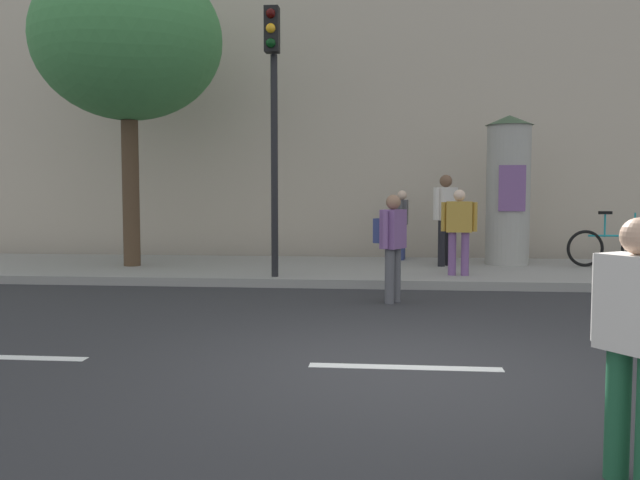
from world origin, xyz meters
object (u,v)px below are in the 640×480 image
object	(u,v)px
pedestrian_with_bag	(639,329)
traffic_light	(273,99)
street_tree	(128,41)
pedestrian_near_pole	(459,226)
bicycle_leaning	(612,247)
pedestrian_in_light_jacket	(392,239)
poster_column	(508,189)
pedestrian_in_red_top	(445,212)
pedestrian_with_backpack	(402,219)

from	to	relation	value
pedestrian_with_bag	traffic_light	bearing A→B (deg)	113.47
street_tree	pedestrian_near_pole	world-z (taller)	street_tree
street_tree	bicycle_leaning	distance (m)	10.27
street_tree	pedestrian_near_pole	xyz separation A→B (m)	(6.30, -0.92, -3.51)
pedestrian_near_pole	bicycle_leaning	world-z (taller)	pedestrian_near_pole
street_tree	pedestrian_in_light_jacket	world-z (taller)	street_tree
poster_column	pedestrian_near_pole	bearing A→B (deg)	-121.19
poster_column	pedestrian_near_pole	distance (m)	2.34
traffic_light	pedestrian_near_pole	xyz separation A→B (m)	(3.19, 0.59, -2.16)
pedestrian_in_red_top	street_tree	bearing A→B (deg)	-174.75
pedestrian_with_bag	pedestrian_near_pole	size ratio (longest dim) A/B	1.00
street_tree	pedestrian_in_red_top	size ratio (longest dim) A/B	3.31
poster_column	pedestrian_with_bag	xyz separation A→B (m)	(-1.03, -10.18, -0.78)
traffic_light	pedestrian_with_bag	bearing A→B (deg)	-66.53
traffic_light	pedestrian_in_red_top	size ratio (longest dim) A/B	2.52
street_tree	bicycle_leaning	bearing A→B (deg)	4.41
pedestrian_with_bag	pedestrian_with_backpack	size ratio (longest dim) A/B	1.01
pedestrian_near_pole	poster_column	bearing A→B (deg)	58.81
pedestrian_with_bag	pedestrian_in_red_top	bearing A→B (deg)	91.44
poster_column	bicycle_leaning	xyz separation A→B (m)	(1.97, -0.28, -1.13)
pedestrian_near_pole	pedestrian_in_red_top	xyz separation A→B (m)	(-0.11, 1.49, 0.20)
pedestrian_in_light_jacket	pedestrian_near_pole	distance (m)	2.46
traffic_light	pedestrian_with_bag	world-z (taller)	traffic_light
poster_column	street_tree	size ratio (longest dim) A/B	0.50
poster_column	pedestrian_in_red_top	world-z (taller)	poster_column
pedestrian_in_light_jacket	pedestrian_near_pole	xyz separation A→B (m)	(1.19, 2.15, 0.09)
traffic_light	pedestrian_with_backpack	xyz separation A→B (m)	(2.25, 3.24, -2.16)
poster_column	bicycle_leaning	world-z (taller)	poster_column
street_tree	pedestrian_in_red_top	world-z (taller)	street_tree
pedestrian_in_light_jacket	pedestrian_with_backpack	xyz separation A→B (m)	(0.25, 4.79, 0.09)
pedestrian_with_bag	bicycle_leaning	xyz separation A→B (m)	(3.00, 9.90, -0.35)
poster_column	pedestrian_in_light_jacket	world-z (taller)	poster_column
poster_column	street_tree	xyz separation A→B (m)	(-7.46, -1.00, 2.88)
pedestrian_in_red_top	bicycle_leaning	world-z (taller)	pedestrian_in_red_top
street_tree	pedestrian_in_red_top	distance (m)	7.04
pedestrian_in_light_jacket	pedestrian_in_red_top	distance (m)	3.81
traffic_light	pedestrian_in_red_top	distance (m)	4.21
pedestrian_with_backpack	pedestrian_in_red_top	size ratio (longest dim) A/B	0.83
pedestrian_in_red_top	bicycle_leaning	xyz separation A→B (m)	(3.25, 0.16, -0.69)
bicycle_leaning	street_tree	bearing A→B (deg)	-175.59
poster_column	pedestrian_in_red_top	bearing A→B (deg)	-161.19
traffic_light	pedestrian_in_light_jacket	bearing A→B (deg)	-37.88
bicycle_leaning	pedestrian_in_light_jacket	bearing A→B (deg)	-138.73
pedestrian_near_pole	bicycle_leaning	size ratio (longest dim) A/B	0.85
pedestrian_in_light_jacket	pedestrian_with_bag	size ratio (longest dim) A/B	1.05
pedestrian_with_backpack	pedestrian_in_light_jacket	bearing A→B (deg)	-93.00
pedestrian_near_pole	pedestrian_with_backpack	bearing A→B (deg)	109.56
poster_column	street_tree	distance (m)	8.06
bicycle_leaning	pedestrian_in_red_top	bearing A→B (deg)	-177.20
street_tree	pedestrian_in_red_top	xyz separation A→B (m)	(6.18, 0.57, -3.31)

